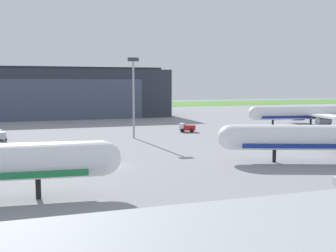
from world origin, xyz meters
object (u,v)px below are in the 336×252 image
at_px(maintenance_hangar, 36,93).
at_px(airliner_far_left, 310,113).
at_px(apron_light_mast, 133,91).
at_px(ops_van, 187,128).

bearing_deg(maintenance_hangar, airliner_far_left, -38.56).
bearing_deg(apron_light_mast, maintenance_hangar, 106.72).
xyz_separation_m(airliner_far_left, apron_light_mast, (-53.07, -8.67, 6.64)).
height_order(ops_van, apron_light_mast, apron_light_mast).
height_order(airliner_far_left, apron_light_mast, apron_light_mast).
bearing_deg(apron_light_mast, ops_van, 24.67).
bearing_deg(ops_van, apron_light_mast, -155.33).
bearing_deg(apron_light_mast, airliner_far_left, 9.28).
relative_size(maintenance_hangar, ops_van, 21.57).
distance_m(airliner_far_left, apron_light_mast, 54.18).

